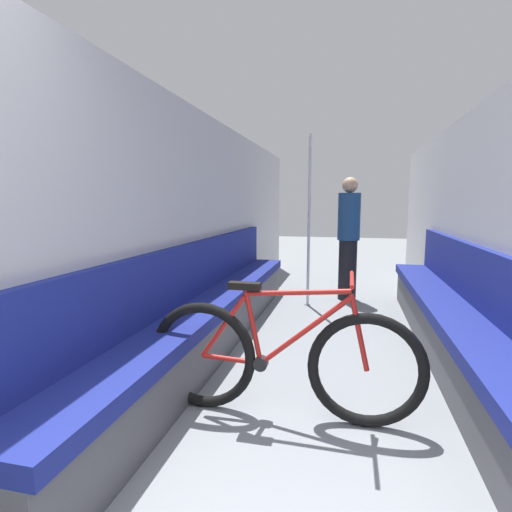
{
  "coord_description": "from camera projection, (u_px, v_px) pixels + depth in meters",
  "views": [
    {
      "loc": [
        0.17,
        -0.47,
        1.35
      ],
      "look_at": [
        -0.8,
        3.63,
        0.77
      ],
      "focal_mm": 28.0,
      "sensor_mm": 36.0,
      "label": 1
    }
  ],
  "objects": [
    {
      "name": "bench_seat_row_left",
      "position": [
        210.0,
        314.0,
        3.67
      ],
      "size": [
        0.44,
        4.76,
        0.98
      ],
      "color": "#4C4C51",
      "rests_on": "ground"
    },
    {
      "name": "bench_seat_row_right",
      "position": [
        460.0,
        330.0,
        3.19
      ],
      "size": [
        0.44,
        4.76,
        0.98
      ],
      "color": "#4C4C51",
      "rests_on": "ground"
    },
    {
      "name": "wall_left",
      "position": [
        189.0,
        228.0,
        3.72
      ],
      "size": [
        0.1,
        9.21,
        2.21
      ],
      "primitive_type": "cube",
      "color": "#B2B2B7",
      "rests_on": "ground"
    },
    {
      "name": "grab_pole_near",
      "position": [
        309.0,
        224.0,
        5.11
      ],
      "size": [
        0.08,
        0.08,
        2.19
      ],
      "color": "gray",
      "rests_on": "ground"
    },
    {
      "name": "wall_right",
      "position": [
        496.0,
        233.0,
        3.14
      ],
      "size": [
        0.1,
        9.21,
        2.21
      ],
      "primitive_type": "cube",
      "color": "#B2B2B7",
      "rests_on": "ground"
    },
    {
      "name": "bicycle",
      "position": [
        281.0,
        360.0,
        2.49
      ],
      "size": [
        1.74,
        0.46,
        0.91
      ],
      "rotation": [
        0.0,
        0.0,
        -0.35
      ],
      "color": "black",
      "rests_on": "ground"
    },
    {
      "name": "passenger_standing",
      "position": [
        348.0,
        237.0,
        5.46
      ],
      "size": [
        0.3,
        0.3,
        1.68
      ],
      "rotation": [
        0.0,
        0.0,
        -1.35
      ],
      "color": "black",
      "rests_on": "ground"
    }
  ]
}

